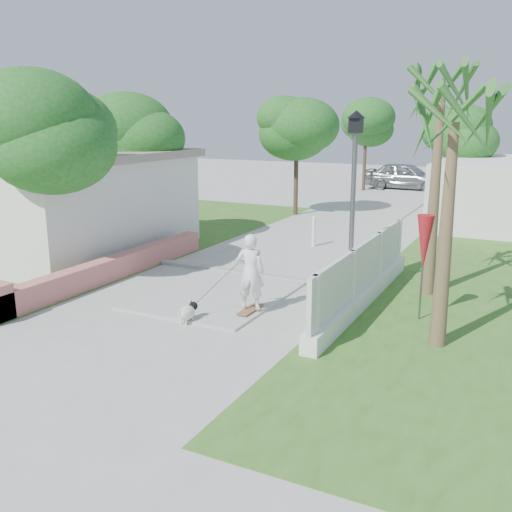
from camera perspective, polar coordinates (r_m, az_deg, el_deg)
The scene contains 20 objects.
ground at distance 11.11m, azimuth -14.62°, elevation -9.42°, with size 90.00×90.00×0.00m, color #B7B7B2.
path_strip at distance 28.73m, azimuth 12.64°, elevation 4.86°, with size 3.20×36.00×0.06m, color #B7B7B2.
curb at distance 15.80m, azimuth -0.20°, elevation -1.82°, with size 6.50×0.25×0.10m, color #999993.
grass_left at distance 21.31m, azimuth -14.68°, elevation 1.68°, with size 8.00×20.00×0.01m, color #366520.
pink_wall at distance 15.61m, azimuth -15.25°, elevation -1.51°, with size 0.45×8.20×0.80m.
house_left at distance 20.34m, azimuth -20.81°, elevation 5.34°, with size 8.40×7.40×3.23m.
lattice_fence at distance 13.57m, azimuth 10.74°, elevation -2.52°, with size 0.35×7.00×1.50m.
street_lamp at distance 13.79m, azimuth 9.67°, elevation 5.78°, with size 0.44×0.44×4.44m.
bollard at distance 19.16m, azimuth 5.78°, elevation 2.51°, with size 0.14×0.14×1.09m.
patio_umbrella at distance 12.52m, azimuth 16.48°, elevation 1.18°, with size 0.36×0.36×2.30m.
tree_left_near at distance 15.54m, azimuth -20.81°, elevation 11.14°, with size 3.60×3.60×5.28m.
tree_left_mid at distance 20.29m, azimuth -11.08°, elevation 11.24°, with size 3.20×3.20×4.85m.
tree_path_left at distance 25.54m, azimuth 4.12°, elevation 12.63°, with size 3.40×3.40×5.23m.
tree_path_right at distance 27.80m, azimuth 19.57°, elevation 11.31°, with size 3.00×3.00×4.79m.
tree_path_far at distance 34.92m, azimuth 10.98°, elevation 12.70°, with size 3.20×3.20×5.17m.
palm_far at distance 14.25m, azimuth 17.99°, elevation 13.88°, with size 1.80×1.80×5.30m.
palm_near at distance 10.87m, azimuth 19.15°, elevation 11.25°, with size 1.80×1.80×4.70m.
skateboarder at distance 12.53m, azimuth -2.46°, elevation -2.22°, with size 1.28×1.41×1.82m.
dog at distance 12.29m, azimuth -6.84°, elevation -5.58°, with size 0.33×0.65×0.44m.
parked_car at distance 35.95m, azimuth 14.74°, elevation 7.73°, with size 1.95×4.84×1.65m, color #ABAFB3.
Camera 1 is at (6.93, -7.56, 4.28)m, focal length 40.00 mm.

